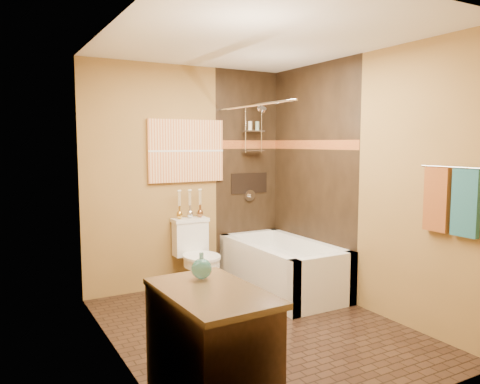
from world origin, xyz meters
TOP-DOWN VIEW (x-y plane):
  - floor at (0.00, 0.00)m, footprint 3.00×3.00m
  - wall_left at (-1.20, 0.00)m, footprint 0.02×3.00m
  - wall_right at (1.20, 0.00)m, footprint 0.02×3.00m
  - wall_back at (0.00, 1.50)m, footprint 2.40×0.02m
  - wall_front at (0.00, -1.50)m, footprint 2.40×0.02m
  - ceiling at (0.00, 0.00)m, footprint 3.00×3.00m
  - alcove_tile_back at (0.78, 1.49)m, footprint 0.85×0.01m
  - alcove_tile_right at (1.19, 0.75)m, footprint 0.01×1.50m
  - mosaic_band_back at (0.78, 1.48)m, footprint 0.85×0.01m
  - mosaic_band_right at (1.18, 0.75)m, footprint 0.01×1.50m
  - alcove_niche at (0.80, 1.48)m, footprint 0.50×0.01m
  - shower_fixtures at (0.80, 1.38)m, footprint 0.24×0.33m
  - curtain_rod at (0.40, 0.75)m, footprint 0.03×1.55m
  - towel_bar at (1.15, -1.05)m, footprint 0.02×0.55m
  - towel_teal at (1.16, -1.18)m, footprint 0.05×0.22m
  - towel_rust at (1.16, -0.92)m, footprint 0.05×0.22m
  - sunset_painting at (-0.03, 1.48)m, footprint 0.90×0.04m
  - vanity_mirror at (-1.19, -1.00)m, footprint 0.01×1.00m
  - bathtub at (0.80, 0.75)m, footprint 0.80×1.50m
  - toilet at (-0.03, 1.21)m, footprint 0.41×0.60m
  - vanity at (-0.92, -1.00)m, footprint 0.56×0.89m
  - teal_bottle at (-0.87, -0.77)m, footprint 0.14×0.14m
  - bud_vases at (-0.03, 1.39)m, footprint 0.32×0.07m

SIDE VIEW (x-z plane):
  - floor at x=0.00m, z-range 0.00..0.00m
  - bathtub at x=0.80m, z-range -0.05..0.50m
  - vanity at x=-0.92m, z-range 0.00..0.78m
  - toilet at x=-0.03m, z-range 0.00..0.80m
  - teal_bottle at x=-0.87m, z-range 0.76..0.96m
  - bud_vases at x=-0.03m, z-range 0.81..1.12m
  - alcove_niche at x=0.80m, z-range 1.02..1.27m
  - towel_teal at x=1.16m, z-range 0.92..1.44m
  - towel_rust at x=1.16m, z-range 0.92..1.44m
  - wall_left at x=-1.20m, z-range 0.00..2.50m
  - wall_right at x=1.20m, z-range 0.00..2.50m
  - wall_back at x=0.00m, z-range 0.00..2.50m
  - wall_front at x=0.00m, z-range 0.00..2.50m
  - alcove_tile_back at x=0.78m, z-range 0.00..2.50m
  - alcove_tile_right at x=1.19m, z-range 0.00..2.50m
  - towel_bar at x=1.15m, z-range 1.44..1.46m
  - vanity_mirror at x=-1.19m, z-range 1.05..1.95m
  - sunset_painting at x=-0.03m, z-range 1.20..1.90m
  - mosaic_band_back at x=0.78m, z-range 1.57..1.67m
  - mosaic_band_right at x=1.18m, z-range 1.57..1.67m
  - shower_fixtures at x=0.80m, z-range 1.08..2.25m
  - curtain_rod at x=0.40m, z-range 2.01..2.03m
  - ceiling at x=0.00m, z-range 2.50..2.50m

